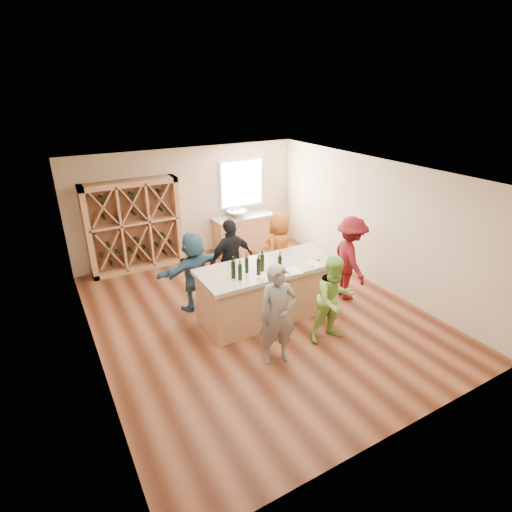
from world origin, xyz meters
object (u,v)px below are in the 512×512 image
tasting_counter_base (268,292)px  person_far_left (194,271)px  wine_bottle_d (259,267)px  wine_bottle_f (280,263)px  wine_bottle_e (262,262)px  sink (237,214)px  person_far_right (279,250)px  wine_bottle_c (247,265)px  wine_bottle_b (240,272)px  person_far_mid (231,260)px  wine_bottle_a (233,269)px  wine_rack (134,226)px  person_near_right (334,299)px  person_near_left (278,315)px  person_server (350,259)px

tasting_counter_base → person_far_left: person_far_left is taller
person_far_left → wine_bottle_d: bearing=106.3°
wine_bottle_f → wine_bottle_e: bearing=149.2°
sink → person_far_left: bearing=-132.4°
person_far_right → wine_bottle_c: bearing=9.7°
wine_bottle_b → person_far_mid: size_ratio=0.17×
wine_bottle_a → person_far_mid: bearing=65.7°
tasting_counter_base → person_far_left: bearing=138.0°
wine_bottle_b → person_far_left: bearing=106.7°
wine_rack → person_near_right: 5.19m
person_far_right → wine_bottle_f: (-0.83, -1.30, 0.37)m
wine_bottle_e → person_far_right: size_ratio=0.19×
wine_bottle_e → person_far_right: bearing=45.7°
wine_bottle_c → person_near_left: size_ratio=0.17×
person_far_mid → wine_bottle_e: bearing=87.2°
wine_bottle_b → person_far_mid: bearing=70.8°
wine_bottle_b → person_far_mid: person_far_mid is taller
wine_bottle_d → person_near_left: person_near_left is taller
wine_bottle_b → wine_bottle_c: wine_bottle_b is taller
person_server → tasting_counter_base: bearing=100.9°
sink → wine_bottle_f: 3.80m
sink → wine_bottle_f: (-0.98, -3.67, 0.22)m
sink → wine_bottle_c: size_ratio=1.84×
wine_rack → person_far_left: size_ratio=1.36×
wine_bottle_c → person_far_left: (-0.62, 1.07, -0.42)m
wine_bottle_e → person_server: 2.11m
wine_bottle_b → wine_bottle_e: wine_bottle_e is taller
tasting_counter_base → wine_bottle_b: wine_bottle_b is taller
wine_bottle_a → person_near_right: size_ratio=0.21×
person_far_right → wine_bottle_f: size_ratio=5.72×
wine_rack → person_near_left: bearing=-77.2°
tasting_counter_base → wine_bottle_a: 1.11m
person_server → wine_bottle_f: person_server is taller
person_near_left → wine_bottle_d: bearing=89.1°
wine_rack → person_near_right: bearing=-64.4°
person_near_right → person_far_right: 2.26m
wine_bottle_e → person_far_right: 1.63m
person_far_left → wine_bottle_b: bearing=91.9°
wine_rack → person_near_left: size_ratio=1.28×
wine_bottle_d → person_far_left: 1.53m
sink → wine_bottle_e: wine_bottle_e is taller
wine_rack → wine_bottle_f: (1.72, -3.74, 0.13)m
sink → wine_bottle_b: bearing=-116.1°
person_near_right → person_far_left: 2.82m
person_near_right → person_far_left: bearing=132.7°
wine_rack → wine_bottle_e: 3.86m
tasting_counter_base → wine_bottle_c: bearing=-173.0°
tasting_counter_base → wine_bottle_e: size_ratio=7.82×
sink → person_far_left: size_ratio=0.33×
wine_bottle_b → wine_bottle_f: wine_bottle_f is taller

